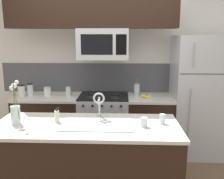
% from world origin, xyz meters
% --- Properties ---
extents(rear_partition, '(5.20, 0.10, 2.60)m').
position_xyz_m(rear_partition, '(0.30, 1.28, 1.30)').
color(rear_partition, silver).
rests_on(rear_partition, ground).
extents(splash_band, '(3.43, 0.01, 0.48)m').
position_xyz_m(splash_band, '(0.00, 1.22, 1.15)').
color(splash_band, '#4C4C51').
rests_on(splash_band, rear_partition).
extents(back_counter_left, '(1.03, 0.65, 0.91)m').
position_xyz_m(back_counter_left, '(-0.88, 0.90, 0.46)').
color(back_counter_left, black).
rests_on(back_counter_left, ground).
extents(back_counter_right, '(0.71, 0.65, 0.91)m').
position_xyz_m(back_counter_right, '(0.72, 0.90, 0.46)').
color(back_counter_right, black).
rests_on(back_counter_right, ground).
extents(stove_range, '(0.76, 0.64, 0.93)m').
position_xyz_m(stove_range, '(0.00, 0.90, 0.46)').
color(stove_range, '#B7BABF').
rests_on(stove_range, ground).
extents(microwave, '(0.74, 0.40, 0.44)m').
position_xyz_m(microwave, '(0.00, 0.88, 1.71)').
color(microwave, '#B7BABF').
extents(upper_cabinet_band, '(2.43, 0.34, 0.60)m').
position_xyz_m(upper_cabinet_band, '(-0.16, 0.85, 2.23)').
color(upper_cabinet_band, black).
extents(refrigerator, '(0.88, 0.74, 1.84)m').
position_xyz_m(refrigerator, '(1.50, 0.92, 0.92)').
color(refrigerator, '#B7BABF').
rests_on(refrigerator, ground).
extents(storage_jar_tall, '(0.10, 0.10, 0.18)m').
position_xyz_m(storage_jar_tall, '(-1.28, 0.86, 1.00)').
color(storage_jar_tall, silver).
rests_on(storage_jar_tall, back_counter_left).
extents(storage_jar_medium, '(0.09, 0.09, 0.19)m').
position_xyz_m(storage_jar_medium, '(-1.16, 0.92, 1.01)').
color(storage_jar_medium, silver).
rests_on(storage_jar_medium, back_counter_left).
extents(storage_jar_short, '(0.11, 0.11, 0.14)m').
position_xyz_m(storage_jar_short, '(-0.88, 0.90, 0.98)').
color(storage_jar_short, silver).
rests_on(storage_jar_short, back_counter_left).
extents(storage_jar_squat, '(0.08, 0.08, 0.15)m').
position_xyz_m(storage_jar_squat, '(-0.55, 0.89, 0.98)').
color(storage_jar_squat, silver).
rests_on(storage_jar_squat, back_counter_left).
extents(banana_bunch, '(0.19, 0.12, 0.08)m').
position_xyz_m(banana_bunch, '(0.66, 0.84, 0.93)').
color(banana_bunch, yellow).
rests_on(banana_bunch, back_counter_right).
extents(french_press, '(0.09, 0.09, 0.27)m').
position_xyz_m(french_press, '(0.52, 0.96, 1.01)').
color(french_press, silver).
rests_on(french_press, back_counter_right).
extents(island_counter, '(1.99, 0.80, 0.91)m').
position_xyz_m(island_counter, '(-0.09, -0.35, 0.46)').
color(island_counter, black).
rests_on(island_counter, ground).
extents(kitchen_sink, '(0.76, 0.42, 0.16)m').
position_xyz_m(kitchen_sink, '(0.03, -0.35, 0.84)').
color(kitchen_sink, '#ADAFB5').
rests_on(kitchen_sink, island_counter).
extents(sink_faucet, '(0.14, 0.14, 0.31)m').
position_xyz_m(sink_faucet, '(0.03, -0.14, 1.11)').
color(sink_faucet, '#B7BABF').
rests_on(sink_faucet, island_counter).
extents(dish_soap_bottle, '(0.06, 0.05, 0.16)m').
position_xyz_m(dish_soap_bottle, '(-0.42, -0.28, 0.98)').
color(dish_soap_bottle, beige).
rests_on(dish_soap_bottle, island_counter).
extents(drinking_glass, '(0.07, 0.07, 0.10)m').
position_xyz_m(drinking_glass, '(0.52, -0.39, 0.96)').
color(drinking_glass, silver).
rests_on(drinking_glass, island_counter).
extents(spare_glass, '(0.06, 0.06, 0.11)m').
position_xyz_m(spare_glass, '(0.72, -0.29, 0.96)').
color(spare_glass, silver).
rests_on(spare_glass, island_counter).
extents(flower_vase, '(0.13, 0.12, 0.49)m').
position_xyz_m(flower_vase, '(-0.85, -0.36, 1.05)').
color(flower_vase, silver).
rests_on(flower_vase, island_counter).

